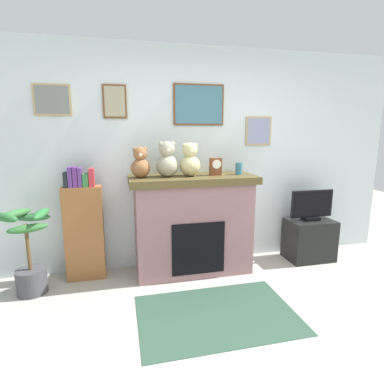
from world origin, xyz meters
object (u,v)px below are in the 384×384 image
teddy_bear_brown (140,164)px  fireplace (193,224)px  tv_stand (309,239)px  teddy_bear_tan (190,161)px  teddy_bear_cream (167,161)px  bookshelf (84,229)px  potted_plant (29,257)px  television (312,206)px  mantel_clock (216,167)px  candle_jar (239,168)px

teddy_bear_brown → fireplace: bearing=1.8°
tv_stand → teddy_bear_tan: (-1.57, 0.01, 1.05)m
fireplace → teddy_bear_cream: 0.80m
bookshelf → potted_plant: bookshelf is taller
bookshelf → tv_stand: bookshelf is taller
potted_plant → tv_stand: bearing=2.0°
tv_stand → teddy_bear_brown: 2.36m
television → teddy_bear_tan: (-1.57, 0.01, 0.60)m
fireplace → potted_plant: size_ratio=1.61×
bookshelf → potted_plant: size_ratio=1.42×
teddy_bear_tan → fireplace: bearing=26.8°
teddy_bear_cream → fireplace: bearing=3.6°
television → teddy_bear_cream: 1.93m
bookshelf → tv_stand: (2.75, -0.10, -0.32)m
fireplace → tv_stand: 1.57m
potted_plant → teddy_bear_brown: teddy_bear_brown is taller
bookshelf → potted_plant: bearing=-157.7°
tv_stand → mantel_clock: (-1.28, 0.01, 0.98)m
teddy_bear_brown → teddy_bear_tan: size_ratio=0.90×
tv_stand → candle_jar: size_ratio=4.12×
tv_stand → fireplace: bearing=178.9°
bookshelf → teddy_bear_cream: 1.18m
television → teddy_bear_brown: 2.20m
potted_plant → tv_stand: size_ratio=1.55×
candle_jar → teddy_bear_brown: teddy_bear_brown is taller
potted_plant → teddy_bear_tan: size_ratio=2.39×
television → teddy_bear_tan: teddy_bear_tan is taller
fireplace → teddy_bear_brown: 0.92m
tv_stand → teddy_bear_cream: bearing=179.7°
fireplace → bookshelf: bookshelf is taller
fireplace → television: fireplace is taller
bookshelf → teddy_bear_cream: size_ratio=3.24×
tv_stand → teddy_bear_brown: size_ratio=1.72×
fireplace → teddy_bear_tan: (-0.04, -0.02, 0.73)m
tv_stand → mantel_clock: size_ratio=2.92×
teddy_bear_brown → teddy_bear_tan: (0.55, -0.00, 0.02)m
fireplace → mantel_clock: (0.26, -0.02, 0.66)m
tv_stand → teddy_bear_tan: teddy_bear_tan is taller
candle_jar → television: bearing=-0.7°
potted_plant → teddy_bear_brown: size_ratio=2.67×
tv_stand → teddy_bear_brown: teddy_bear_brown is taller
bookshelf → teddy_bear_brown: 0.95m
candle_jar → teddy_bear_tan: 0.59m
teddy_bear_cream → teddy_bear_tan: teddy_bear_cream is taller
bookshelf → teddy_bear_tan: teddy_bear_tan is taller
tv_stand → teddy_bear_cream: teddy_bear_cream is taller
teddy_bear_cream → teddy_bear_tan: bearing=0.0°
fireplace → mantel_clock: size_ratio=7.28×
teddy_bear_brown → teddy_bear_tan: bearing=-0.0°
candle_jar → teddy_bear_tan: (-0.58, -0.00, 0.10)m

